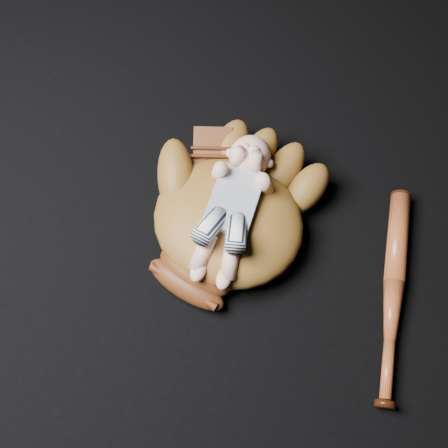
# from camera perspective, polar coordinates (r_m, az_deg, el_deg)

# --- Properties ---
(baseball_glove) EXTENTS (0.47, 0.52, 0.15)m
(baseball_glove) POSITION_cam_1_polar(r_m,az_deg,el_deg) (1.20, 0.44, 0.65)
(baseball_glove) COLOR brown
(baseball_glove) RESTS_ON ground
(newborn_baby) EXTENTS (0.20, 0.36, 0.14)m
(newborn_baby) POSITION_cam_1_polar(r_m,az_deg,el_deg) (1.16, 0.68, 1.40)
(newborn_baby) COLOR #DEA58F
(newborn_baby) RESTS_ON baseball_glove
(baseball_bat) EXTENTS (0.16, 0.48, 0.04)m
(baseball_bat) POSITION_cam_1_polar(r_m,az_deg,el_deg) (1.24, 16.82, -6.82)
(baseball_bat) COLOR #92401C
(baseball_bat) RESTS_ON ground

